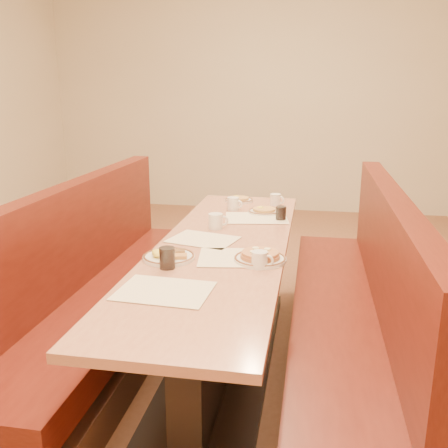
% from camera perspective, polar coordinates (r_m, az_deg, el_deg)
% --- Properties ---
extents(ground, '(8.00, 8.00, 0.00)m').
position_cam_1_polar(ground, '(3.05, -0.18, -15.87)').
color(ground, '#9E6647').
rests_on(ground, ground).
extents(room_envelope, '(6.04, 8.04, 2.82)m').
position_cam_1_polar(room_envelope, '(2.63, -0.22, 23.02)').
color(room_envelope, beige).
rests_on(room_envelope, ground).
extents(diner_table, '(0.70, 2.50, 0.75)m').
position_cam_1_polar(diner_table, '(2.87, -0.19, -9.47)').
color(diner_table, black).
rests_on(diner_table, ground).
extents(booth_left, '(0.55, 2.50, 1.05)m').
position_cam_1_polar(booth_left, '(3.08, -13.84, -8.40)').
color(booth_left, '#4C3326').
rests_on(booth_left, ground).
extents(booth_right, '(0.55, 2.50, 1.05)m').
position_cam_1_polar(booth_right, '(2.85, 14.70, -10.49)').
color(booth_right, '#4C3326').
rests_on(booth_right, ground).
extents(placemat_near_left, '(0.40, 0.31, 0.00)m').
position_cam_1_polar(placemat_near_left, '(2.13, -6.83, -7.58)').
color(placemat_near_left, '#FEE9C7').
rests_on(placemat_near_left, diner_table).
extents(placemat_near_right, '(0.43, 0.35, 0.00)m').
position_cam_1_polar(placemat_near_right, '(2.51, 1.60, -3.84)').
color(placemat_near_right, '#FEE9C7').
rests_on(placemat_near_right, diner_table).
extents(placemat_far_left, '(0.42, 0.35, 0.00)m').
position_cam_1_polar(placemat_far_left, '(2.81, -2.41, -1.77)').
color(placemat_far_left, '#FEE9C7').
rests_on(placemat_far_left, diner_table).
extents(placemat_far_right, '(0.45, 0.36, 0.00)m').
position_cam_1_polar(placemat_far_right, '(3.28, 3.72, 0.70)').
color(placemat_far_right, '#FEE9C7').
rests_on(placemat_far_right, diner_table).
extents(pancake_plate, '(0.26, 0.26, 0.06)m').
position_cam_1_polar(pancake_plate, '(2.47, 4.15, -3.80)').
color(pancake_plate, silver).
rests_on(pancake_plate, diner_table).
extents(eggs_plate, '(0.26, 0.26, 0.05)m').
position_cam_1_polar(eggs_plate, '(2.51, -6.39, -3.67)').
color(eggs_plate, silver).
rests_on(eggs_plate, diner_table).
extents(extra_plate_mid, '(0.22, 0.22, 0.04)m').
position_cam_1_polar(extra_plate_mid, '(3.42, 4.59, 1.49)').
color(extra_plate_mid, silver).
rests_on(extra_plate_mid, diner_table).
extents(extra_plate_far, '(0.21, 0.21, 0.04)m').
position_cam_1_polar(extra_plate_far, '(3.76, 1.71, 2.81)').
color(extra_plate_far, silver).
rests_on(extra_plate_far, diner_table).
extents(coffee_mug_a, '(0.11, 0.08, 0.08)m').
position_cam_1_polar(coffee_mug_a, '(2.37, 4.16, -4.06)').
color(coffee_mug_a, silver).
rests_on(coffee_mug_a, diner_table).
extents(coffee_mug_b, '(0.12, 0.09, 0.09)m').
position_cam_1_polar(coffee_mug_b, '(3.03, -0.90, 0.36)').
color(coffee_mug_b, silver).
rests_on(coffee_mug_b, diner_table).
extents(coffee_mug_c, '(0.11, 0.08, 0.08)m').
position_cam_1_polar(coffee_mug_c, '(3.65, 5.95, 2.81)').
color(coffee_mug_c, silver).
rests_on(coffee_mug_c, diner_table).
extents(coffee_mug_d, '(0.11, 0.08, 0.09)m').
position_cam_1_polar(coffee_mug_d, '(3.50, 1.11, 2.37)').
color(coffee_mug_d, silver).
rests_on(coffee_mug_d, diner_table).
extents(soda_tumbler_near, '(0.07, 0.07, 0.10)m').
position_cam_1_polar(soda_tumbler_near, '(2.38, -6.51, -3.88)').
color(soda_tumbler_near, black).
rests_on(soda_tumbler_near, diner_table).
extents(soda_tumbler_mid, '(0.07, 0.07, 0.09)m').
position_cam_1_polar(soda_tumbler_mid, '(3.24, 6.52, 1.22)').
color(soda_tumbler_mid, black).
rests_on(soda_tumbler_mid, diner_table).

